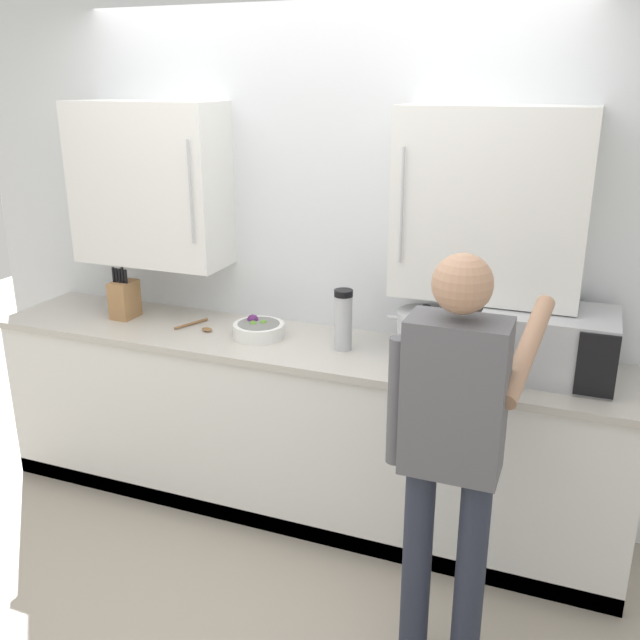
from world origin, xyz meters
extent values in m
plane|color=#9E9384|center=(0.00, 0.00, 0.00)|extent=(9.77, 9.77, 0.00)
cube|color=silver|center=(0.00, 1.26, 1.43)|extent=(4.14, 0.10, 2.86)
cube|color=white|center=(-0.88, 1.05, 1.63)|extent=(0.82, 0.32, 0.83)
cylinder|color=#B7BABF|center=(-0.52, 0.87, 1.63)|extent=(0.01, 0.01, 0.50)
cube|color=white|center=(0.88, 1.05, 1.63)|extent=(0.82, 0.32, 0.83)
cylinder|color=#B7BABF|center=(0.52, 0.87, 1.63)|extent=(0.01, 0.01, 0.50)
cube|color=white|center=(0.00, 0.92, 0.44)|extent=(3.22, 0.57, 0.89)
cube|color=#BCB7AD|center=(0.00, 0.92, 0.91)|extent=(3.26, 0.61, 0.03)
cube|color=black|center=(0.00, 0.65, 0.04)|extent=(3.22, 0.04, 0.09)
cube|color=#B7BABF|center=(1.18, 0.96, 1.07)|extent=(0.56, 0.39, 0.29)
cube|color=beige|center=(1.10, 0.95, 1.07)|extent=(0.36, 0.33, 0.23)
cube|color=black|center=(1.38, 0.75, 1.07)|extent=(0.16, 0.01, 0.27)
cube|color=black|center=(0.89, 0.56, 1.07)|extent=(0.04, 0.40, 0.27)
cylinder|color=brown|center=(-0.61, 0.94, 0.93)|extent=(0.09, 0.20, 0.01)
ellipsoid|color=brown|center=(-0.49, 0.89, 0.93)|extent=(0.08, 0.07, 0.02)
cylinder|color=#B7BABF|center=(0.64, 0.94, 1.03)|extent=(0.26, 0.26, 0.21)
cylinder|color=#B7BABF|center=(0.64, 0.94, 1.14)|extent=(0.27, 0.27, 0.02)
cylinder|color=black|center=(0.64, 0.94, 1.17)|extent=(0.04, 0.04, 0.03)
cylinder|color=#B7BABF|center=(0.48, 0.94, 1.10)|extent=(0.05, 0.02, 0.02)
cylinder|color=#B7BABF|center=(0.80, 0.94, 1.10)|extent=(0.05, 0.02, 0.02)
cube|color=#A37547|center=(-1.01, 0.93, 1.02)|extent=(0.11, 0.15, 0.20)
cylinder|color=black|center=(-1.05, 0.91, 1.16)|extent=(0.02, 0.02, 0.08)
cylinder|color=black|center=(-1.03, 0.91, 1.16)|extent=(0.02, 0.02, 0.08)
cylinder|color=black|center=(-1.01, 0.91, 1.16)|extent=(0.02, 0.02, 0.08)
cylinder|color=black|center=(-0.99, 0.91, 1.17)|extent=(0.02, 0.02, 0.09)
cylinder|color=black|center=(-0.97, 0.91, 1.16)|extent=(0.02, 0.02, 0.07)
cylinder|color=#B7BABF|center=(0.25, 0.91, 1.06)|extent=(0.09, 0.09, 0.27)
cylinder|color=black|center=(0.25, 0.91, 1.20)|extent=(0.09, 0.09, 0.03)
cylinder|color=white|center=(-0.20, 0.92, 0.96)|extent=(0.26, 0.26, 0.07)
cylinder|color=slate|center=(-0.20, 0.92, 0.97)|extent=(0.21, 0.21, 0.04)
sphere|color=#511E5B|center=(-0.25, 0.96, 0.99)|extent=(0.06, 0.06, 0.06)
sphere|color=#5B9333|center=(-0.23, 0.91, 0.99)|extent=(0.04, 0.04, 0.04)
sphere|color=#5B9333|center=(-0.18, 0.94, 0.99)|extent=(0.04, 0.04, 0.04)
cylinder|color=#282D3D|center=(0.83, 0.12, 0.42)|extent=(0.11, 0.11, 0.85)
cylinder|color=#282D3D|center=(1.03, 0.12, 0.42)|extent=(0.11, 0.11, 0.85)
cube|color=#56565B|center=(0.93, 0.12, 1.13)|extent=(0.34, 0.20, 0.56)
sphere|color=tan|center=(0.93, 0.12, 1.53)|extent=(0.20, 0.20, 0.20)
cylinder|color=tan|center=(1.14, 0.37, 1.24)|extent=(0.14, 0.53, 0.27)
cylinder|color=#56565B|center=(0.73, 0.12, 1.08)|extent=(0.07, 0.07, 0.48)
camera|label=1|loc=(1.31, -2.08, 2.15)|focal=39.65mm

